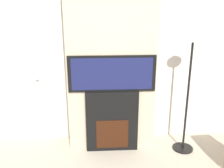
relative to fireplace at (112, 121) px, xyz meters
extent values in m
cube|color=silver|center=(0.00, 0.40, 0.90)|extent=(6.00, 0.06, 2.70)
cube|color=beige|center=(0.00, 0.19, 0.90)|extent=(1.23, 0.37, 2.70)
cube|color=black|center=(0.00, 0.00, 0.00)|extent=(0.73, 0.14, 0.90)
cube|color=#33160A|center=(0.00, -0.07, -0.18)|extent=(0.46, 0.01, 0.43)
cube|color=black|center=(0.00, 0.00, 0.70)|extent=(1.18, 0.06, 0.50)
cube|color=#191E4C|center=(0.00, -0.03, 0.70)|extent=(1.09, 0.01, 0.44)
cylinder|color=black|center=(1.04, -0.08, -0.43)|extent=(0.29, 0.29, 0.03)
cylinder|color=black|center=(1.04, -0.08, 0.36)|extent=(0.03, 0.03, 1.56)
cone|color=silver|center=(1.04, -0.08, 1.19)|extent=(0.23, 0.23, 0.10)
cube|color=silver|center=(-1.39, 0.35, 0.60)|extent=(0.88, 0.04, 2.09)
sphere|color=silver|center=(-1.08, 0.31, 0.56)|extent=(0.06, 0.06, 0.06)
camera|label=1|loc=(-0.19, -3.24, 1.57)|focal=40.00mm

